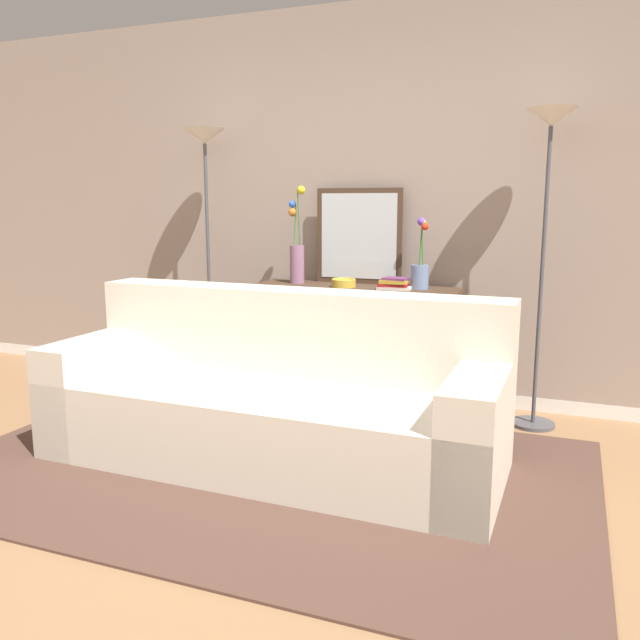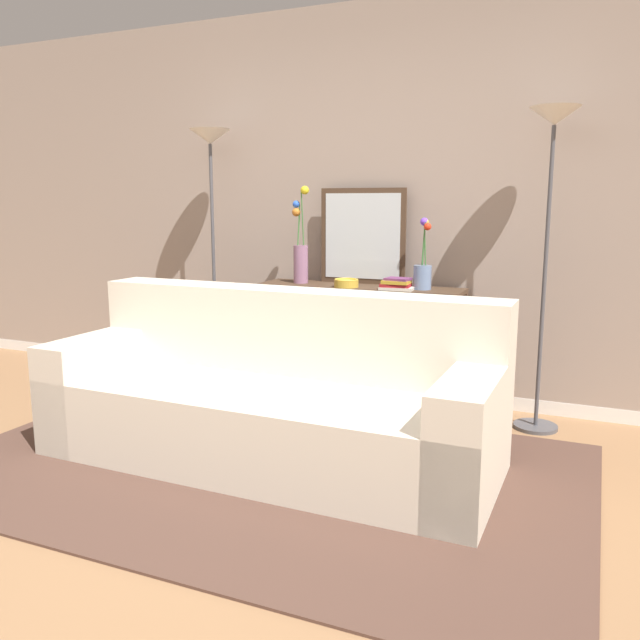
{
  "view_description": "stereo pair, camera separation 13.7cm",
  "coord_description": "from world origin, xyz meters",
  "px_view_note": "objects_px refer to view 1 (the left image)",
  "views": [
    {
      "loc": [
        1.29,
        -1.98,
        1.35
      ],
      "look_at": [
        -0.07,
        1.51,
        0.67
      ],
      "focal_mm": 36.34,
      "sensor_mm": 36.0,
      "label": 1
    },
    {
      "loc": [
        1.42,
        -1.93,
        1.35
      ],
      "look_at": [
        -0.07,
        1.51,
        0.67
      ],
      "focal_mm": 36.34,
      "sensor_mm": 36.0,
      "label": 2
    }
  ],
  "objects_px": {
    "floor_lamp_right": "(548,181)",
    "fruit_bowl": "(344,283)",
    "vase_short_flowers": "(420,269)",
    "console_table": "(356,322)",
    "floor_lamp_left": "(206,187)",
    "book_row_under_console": "(305,387)",
    "wall_mirror": "(359,236)",
    "couch": "(275,402)",
    "vase_tall_flowers": "(297,254)",
    "book_stack": "(394,284)"
  },
  "relations": [
    {
      "from": "floor_lamp_right",
      "to": "fruit_bowl",
      "type": "bearing_deg",
      "value": -179.38
    },
    {
      "from": "vase_short_flowers",
      "to": "fruit_bowl",
      "type": "relative_size",
      "value": 2.83
    },
    {
      "from": "console_table",
      "to": "floor_lamp_left",
      "type": "bearing_deg",
      "value": -175.74
    },
    {
      "from": "console_table",
      "to": "book_row_under_console",
      "type": "bearing_deg",
      "value": -180.0
    },
    {
      "from": "wall_mirror",
      "to": "fruit_bowl",
      "type": "xyz_separation_m",
      "value": [
        -0.03,
        -0.23,
        -0.29
      ]
    },
    {
      "from": "wall_mirror",
      "to": "vase_short_flowers",
      "type": "height_order",
      "value": "wall_mirror"
    },
    {
      "from": "floor_lamp_left",
      "to": "fruit_bowl",
      "type": "height_order",
      "value": "floor_lamp_left"
    },
    {
      "from": "floor_lamp_right",
      "to": "wall_mirror",
      "type": "bearing_deg",
      "value": 169.95
    },
    {
      "from": "book_row_under_console",
      "to": "couch",
      "type": "bearing_deg",
      "value": -74.87
    },
    {
      "from": "console_table",
      "to": "wall_mirror",
      "type": "xyz_separation_m",
      "value": [
        -0.03,
        0.13,
        0.57
      ]
    },
    {
      "from": "console_table",
      "to": "vase_tall_flowers",
      "type": "relative_size",
      "value": 2.1
    },
    {
      "from": "console_table",
      "to": "floor_lamp_right",
      "type": "height_order",
      "value": "floor_lamp_right"
    },
    {
      "from": "couch",
      "to": "wall_mirror",
      "type": "height_order",
      "value": "wall_mirror"
    },
    {
      "from": "floor_lamp_left",
      "to": "vase_tall_flowers",
      "type": "xyz_separation_m",
      "value": [
        0.66,
        0.07,
        -0.45
      ]
    },
    {
      "from": "floor_lamp_right",
      "to": "vase_tall_flowers",
      "type": "distance_m",
      "value": 1.67
    },
    {
      "from": "console_table",
      "to": "book_row_under_console",
      "type": "distance_m",
      "value": 0.62
    },
    {
      "from": "floor_lamp_right",
      "to": "console_table",
      "type": "bearing_deg",
      "value": 176.05
    },
    {
      "from": "couch",
      "to": "floor_lamp_right",
      "type": "height_order",
      "value": "floor_lamp_right"
    },
    {
      "from": "wall_mirror",
      "to": "couch",
      "type": "bearing_deg",
      "value": -91.95
    },
    {
      "from": "console_table",
      "to": "book_row_under_console",
      "type": "relative_size",
      "value": 3.79
    },
    {
      "from": "vase_short_flowers",
      "to": "fruit_bowl",
      "type": "bearing_deg",
      "value": -169.67
    },
    {
      "from": "vase_short_flowers",
      "to": "wall_mirror",
      "type": "bearing_deg",
      "value": 163.34
    },
    {
      "from": "couch",
      "to": "vase_tall_flowers",
      "type": "height_order",
      "value": "vase_tall_flowers"
    },
    {
      "from": "wall_mirror",
      "to": "fruit_bowl",
      "type": "bearing_deg",
      "value": -97.02
    },
    {
      "from": "floor_lamp_right",
      "to": "book_row_under_console",
      "type": "distance_m",
      "value": 2.1
    },
    {
      "from": "floor_lamp_left",
      "to": "console_table",
      "type": "bearing_deg",
      "value": 4.26
    },
    {
      "from": "couch",
      "to": "fruit_bowl",
      "type": "xyz_separation_m",
      "value": [
        0.02,
        1.03,
        0.51
      ]
    },
    {
      "from": "floor_lamp_right",
      "to": "vase_tall_flowers",
      "type": "bearing_deg",
      "value": 177.55
    },
    {
      "from": "floor_lamp_right",
      "to": "vase_tall_flowers",
      "type": "xyz_separation_m",
      "value": [
        -1.6,
        0.07,
        -0.47
      ]
    },
    {
      "from": "couch",
      "to": "fruit_bowl",
      "type": "height_order",
      "value": "couch"
    },
    {
      "from": "console_table",
      "to": "wall_mirror",
      "type": "relative_size",
      "value": 2.15
    },
    {
      "from": "book_row_under_console",
      "to": "console_table",
      "type": "bearing_deg",
      "value": 0.0
    },
    {
      "from": "floor_lamp_right",
      "to": "fruit_bowl",
      "type": "distance_m",
      "value": 1.39
    },
    {
      "from": "console_table",
      "to": "couch",
      "type": "bearing_deg",
      "value": -93.77
    },
    {
      "from": "floor_lamp_left",
      "to": "vase_short_flowers",
      "type": "distance_m",
      "value": 1.6
    },
    {
      "from": "floor_lamp_left",
      "to": "couch",
      "type": "bearing_deg",
      "value": -45.96
    },
    {
      "from": "vase_short_flowers",
      "to": "book_stack",
      "type": "xyz_separation_m",
      "value": [
        -0.15,
        -0.08,
        -0.09
      ]
    },
    {
      "from": "book_stack",
      "to": "couch",
      "type": "bearing_deg",
      "value": -108.92
    },
    {
      "from": "wall_mirror",
      "to": "book_row_under_console",
      "type": "height_order",
      "value": "wall_mirror"
    },
    {
      "from": "floor_lamp_left",
      "to": "floor_lamp_right",
      "type": "relative_size",
      "value": 0.99
    },
    {
      "from": "vase_short_flowers",
      "to": "console_table",
      "type": "bearing_deg",
      "value": 179.28
    },
    {
      "from": "couch",
      "to": "book_row_under_console",
      "type": "xyz_separation_m",
      "value": [
        -0.3,
        1.13,
        -0.26
      ]
    },
    {
      "from": "couch",
      "to": "wall_mirror",
      "type": "distance_m",
      "value": 1.5
    },
    {
      "from": "floor_lamp_right",
      "to": "wall_mirror",
      "type": "xyz_separation_m",
      "value": [
        -1.2,
        0.21,
        -0.35
      ]
    },
    {
      "from": "book_stack",
      "to": "floor_lamp_right",
      "type": "bearing_deg",
      "value": 0.42
    },
    {
      "from": "fruit_bowl",
      "to": "book_stack",
      "type": "bearing_deg",
      "value": 1.14
    },
    {
      "from": "console_table",
      "to": "book_stack",
      "type": "distance_m",
      "value": 0.41
    },
    {
      "from": "couch",
      "to": "vase_tall_flowers",
      "type": "relative_size",
      "value": 3.61
    },
    {
      "from": "couch",
      "to": "fruit_bowl",
      "type": "bearing_deg",
      "value": 89.17
    },
    {
      "from": "couch",
      "to": "floor_lamp_left",
      "type": "relative_size",
      "value": 1.28
    }
  ]
}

